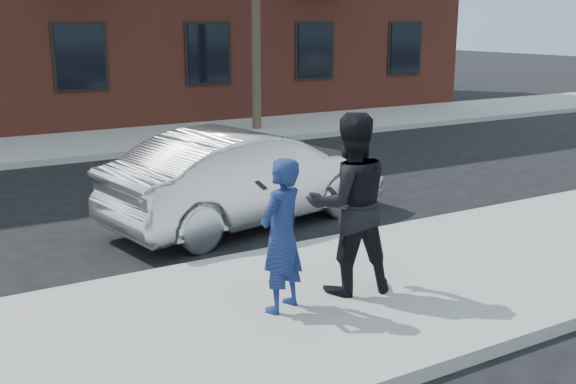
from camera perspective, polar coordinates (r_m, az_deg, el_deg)
ground at (r=8.15m, az=5.34°, el=-8.56°), size 100.00×100.00×0.00m
near_sidewalk at (r=7.94m, az=6.41°, el=-8.65°), size 50.00×3.50×0.15m
near_curb at (r=9.34m, az=-0.18°, el=-4.97°), size 50.00×0.10×0.15m
far_sidewalk at (r=18.15m, az=-15.73°, el=3.99°), size 50.00×3.50×0.15m
far_curb at (r=16.44m, az=-14.12°, el=3.06°), size 50.00×0.10×0.15m
silver_sedan at (r=10.67m, az=-3.41°, el=1.32°), size 4.87×2.47×1.53m
man_hoodie at (r=7.05m, az=-0.57°, el=-3.70°), size 0.72×0.61×1.66m
man_peacoat at (r=7.54m, az=5.23°, el=-1.00°), size 1.15×0.99×2.05m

